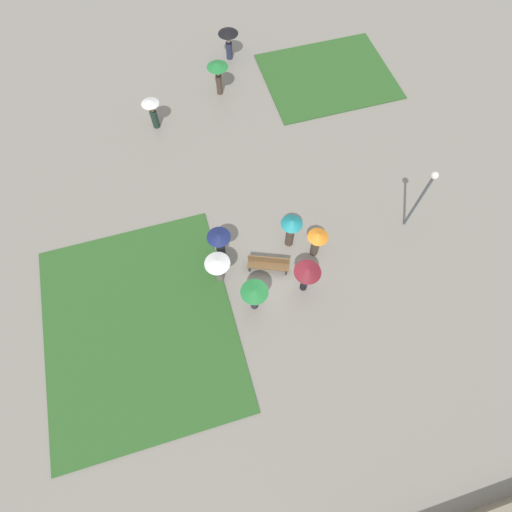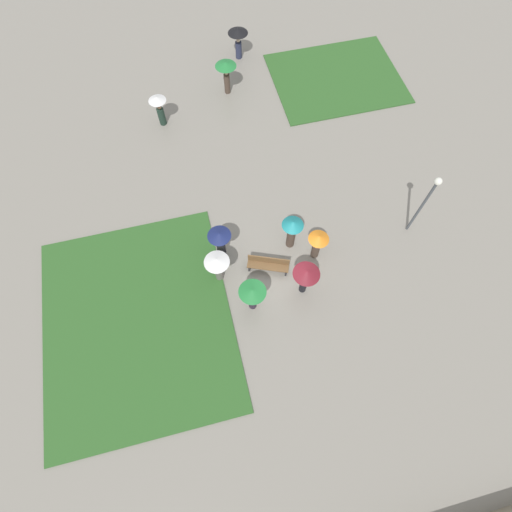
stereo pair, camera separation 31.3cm
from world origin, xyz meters
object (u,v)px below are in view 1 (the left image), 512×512
(lone_walker_mid_plaza, at_px, (218,71))
(lamp_post, at_px, (424,193))
(crowd_person_teal, at_px, (291,229))
(crowd_person_white, at_px, (218,266))
(lone_walker_near_lawn, at_px, (228,37))
(lone_walker_far_path, at_px, (152,110))
(park_bench, at_px, (268,264))
(crowd_person_green, at_px, (254,295))
(crowd_person_navy, at_px, (220,243))
(crowd_person_orange, at_px, (317,240))
(crowd_person_maroon, at_px, (307,274))

(lone_walker_mid_plaza, bearing_deg, lamp_post, 70.76)
(lamp_post, height_order, crowd_person_teal, lamp_post)
(crowd_person_white, distance_m, lone_walker_near_lawn, 14.79)
(crowd_person_white, relative_size, lone_walker_mid_plaza, 0.95)
(lone_walker_far_path, xyz_separation_m, lone_walker_mid_plaza, (3.98, 1.52, 0.29))
(park_bench, bearing_deg, crowd_person_teal, 58.69)
(park_bench, distance_m, lamp_post, 7.31)
(crowd_person_white, xyz_separation_m, crowd_person_green, (1.12, -1.66, -0.03))
(crowd_person_white, bearing_deg, lone_walker_mid_plaza, -61.90)
(crowd_person_white, distance_m, lone_walker_far_path, 9.97)
(park_bench, bearing_deg, lamp_post, 25.49)
(crowd_person_navy, relative_size, lone_walker_far_path, 1.07)
(crowd_person_white, distance_m, crowd_person_orange, 4.49)
(lone_walker_mid_plaza, xyz_separation_m, lone_walker_near_lawn, (1.31, 2.77, -0.09))
(park_bench, xyz_separation_m, lone_walker_far_path, (-3.35, 10.00, 0.71))
(lamp_post, bearing_deg, lone_walker_far_path, 137.24)
(crowd_person_orange, xyz_separation_m, crowd_person_navy, (-4.13, 1.06, 0.06))
(crowd_person_navy, distance_m, lone_walker_near_lawn, 13.61)
(crowd_person_orange, relative_size, crowd_person_maroon, 0.88)
(crowd_person_orange, relative_size, crowd_person_navy, 0.90)
(lamp_post, distance_m, crowd_person_green, 8.43)
(lone_walker_near_lawn, bearing_deg, lone_walker_mid_plaza, -113.18)
(crowd_person_teal, relative_size, lone_walker_near_lawn, 1.06)
(crowd_person_navy, relative_size, crowd_person_teal, 0.98)
(crowd_person_orange, height_order, crowd_person_maroon, crowd_person_maroon)
(crowd_person_green, xyz_separation_m, lone_walker_mid_plaza, (1.73, 13.09, 0.12))
(crowd_person_green, height_order, lone_walker_mid_plaza, lone_walker_mid_plaza)
(park_bench, xyz_separation_m, crowd_person_green, (-1.10, -1.56, 0.88))
(lone_walker_far_path, bearing_deg, crowd_person_navy, 152.42)
(crowd_person_orange, height_order, crowd_person_teal, crowd_person_teal)
(crowd_person_teal, relative_size, lone_walker_far_path, 1.09)
(crowd_person_maroon, bearing_deg, lone_walker_far_path, -73.25)
(park_bench, distance_m, crowd_person_orange, 2.38)
(crowd_person_white, xyz_separation_m, lone_walker_far_path, (-1.14, 9.90, -0.21))
(crowd_person_navy, bearing_deg, park_bench, -140.18)
(park_bench, relative_size, crowd_person_teal, 0.95)
(crowd_person_orange, xyz_separation_m, crowd_person_maroon, (-1.05, -1.52, 0.36))
(crowd_person_orange, height_order, lone_walker_far_path, lone_walker_far_path)
(crowd_person_teal, bearing_deg, lone_walker_far_path, 113.72)
(lamp_post, distance_m, crowd_person_maroon, 6.14)
(crowd_person_navy, xyz_separation_m, crowd_person_green, (0.77, -2.79, 0.11))
(park_bench, bearing_deg, lone_walker_near_lawn, 104.36)
(crowd_person_orange, distance_m, crowd_person_teal, 1.26)
(park_bench, height_order, crowd_person_green, crowd_person_green)
(crowd_person_maroon, bearing_deg, crowd_person_orange, -129.81)
(lone_walker_near_lawn, bearing_deg, crowd_person_navy, -104.16)
(crowd_person_green, bearing_deg, lone_walker_far_path, -155.59)
(crowd_person_navy, distance_m, crowd_person_maroon, 4.03)
(crowd_person_maroon, distance_m, lone_walker_far_path, 12.25)
(lone_walker_far_path, height_order, lone_walker_near_lawn, lone_walker_near_lawn)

